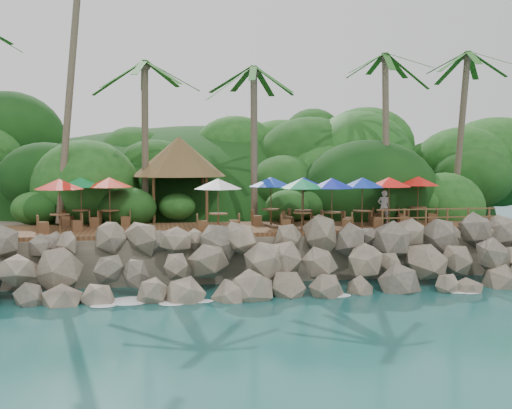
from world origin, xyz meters
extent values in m
plane|color=#19514F|center=(0.00, 0.00, 0.00)|extent=(140.00, 140.00, 0.00)
cube|color=gray|center=(0.00, 16.00, 1.05)|extent=(32.00, 25.20, 2.10)
ellipsoid|color=#143811|center=(0.00, 23.50, 0.00)|extent=(44.80, 28.00, 15.40)
cube|color=brown|center=(0.00, 6.00, 2.20)|extent=(26.00, 5.00, 0.20)
ellipsoid|color=white|center=(-9.00, 0.30, 0.03)|extent=(1.20, 0.80, 0.06)
ellipsoid|color=white|center=(-6.00, 0.30, 0.03)|extent=(1.20, 0.80, 0.06)
ellipsoid|color=white|center=(-3.00, 0.30, 0.03)|extent=(1.20, 0.80, 0.06)
ellipsoid|color=white|center=(0.00, 0.30, 0.03)|extent=(1.20, 0.80, 0.06)
ellipsoid|color=white|center=(3.00, 0.30, 0.03)|extent=(1.20, 0.80, 0.06)
ellipsoid|color=white|center=(6.00, 0.30, 0.03)|extent=(1.20, 0.80, 0.06)
ellipsoid|color=white|center=(9.00, 0.30, 0.03)|extent=(1.20, 0.80, 0.06)
cylinder|color=brown|center=(-9.20, 9.00, 9.38)|extent=(1.64, 2.32, 14.04)
cylinder|color=brown|center=(-5.45, 9.39, 6.53)|extent=(0.54, 0.67, 8.46)
ellipsoid|color=#23601E|center=(-5.45, 9.39, 10.75)|extent=(6.00, 6.00, 2.40)
cylinder|color=brown|center=(0.30, 8.44, 6.38)|extent=(0.51, 0.59, 8.17)
ellipsoid|color=#23601E|center=(0.30, 8.44, 10.47)|extent=(6.00, 6.00, 2.40)
cylinder|color=brown|center=(7.79, 8.69, 6.92)|extent=(0.60, 1.52, 9.21)
ellipsoid|color=#23601E|center=(7.79, 8.69, 11.54)|extent=(6.00, 6.00, 2.40)
cylinder|color=brown|center=(12.27, 8.70, 6.94)|extent=(0.64, 1.25, 9.28)
ellipsoid|color=#23601E|center=(12.27, 8.70, 11.58)|extent=(6.00, 6.00, 2.40)
cylinder|color=brown|center=(-5.03, 8.68, 3.50)|extent=(0.16, 0.16, 2.40)
cylinder|color=brown|center=(-2.23, 8.68, 3.50)|extent=(0.16, 0.16, 2.40)
cylinder|color=brown|center=(-5.03, 11.48, 3.50)|extent=(0.16, 0.16, 2.40)
cylinder|color=brown|center=(-2.23, 11.48, 3.50)|extent=(0.16, 0.16, 2.40)
cone|color=brown|center=(-3.63, 10.08, 5.80)|extent=(5.18, 5.18, 2.20)
cylinder|color=brown|center=(5.16, 4.99, 2.70)|extent=(0.09, 0.09, 0.80)
cylinder|color=brown|center=(5.16, 4.99, 3.11)|extent=(0.90, 0.90, 0.05)
cylinder|color=brown|center=(5.16, 4.99, 3.48)|extent=(0.05, 0.05, 2.37)
cone|color=#0C2A9C|center=(5.16, 4.99, 4.51)|extent=(2.26, 2.26, 0.48)
cube|color=brown|center=(4.40, 4.94, 2.55)|extent=(0.48, 0.48, 0.50)
cube|color=brown|center=(5.91, 5.04, 2.55)|extent=(0.48, 0.48, 0.50)
cylinder|color=brown|center=(6.67, 5.27, 2.70)|extent=(0.09, 0.09, 0.80)
cylinder|color=brown|center=(6.67, 5.27, 3.11)|extent=(0.90, 0.90, 0.05)
cylinder|color=brown|center=(6.67, 5.27, 3.48)|extent=(0.05, 0.05, 2.37)
cone|color=red|center=(6.67, 5.27, 4.51)|extent=(2.26, 2.26, 0.48)
cube|color=brown|center=(5.91, 5.27, 2.55)|extent=(0.45, 0.45, 0.50)
cube|color=brown|center=(7.42, 5.27, 2.55)|extent=(0.45, 0.45, 0.50)
cylinder|color=brown|center=(-9.31, 5.37, 2.70)|extent=(0.09, 0.09, 0.80)
cylinder|color=brown|center=(-9.31, 5.37, 3.11)|extent=(0.90, 0.90, 0.05)
cylinder|color=brown|center=(-9.31, 5.37, 3.48)|extent=(0.05, 0.05, 2.37)
cone|color=red|center=(-9.31, 5.37, 4.51)|extent=(2.26, 2.26, 0.48)
cube|color=brown|center=(-10.03, 5.13, 2.55)|extent=(0.57, 0.57, 0.50)
cube|color=brown|center=(-8.60, 5.61, 2.55)|extent=(0.57, 0.57, 0.50)
cylinder|color=brown|center=(1.96, 4.40, 2.70)|extent=(0.09, 0.09, 0.80)
cylinder|color=brown|center=(1.96, 4.40, 3.11)|extent=(0.90, 0.90, 0.05)
cylinder|color=brown|center=(1.96, 4.40, 3.48)|extent=(0.05, 0.05, 2.37)
cone|color=#0D7D42|center=(1.96, 4.40, 4.51)|extent=(2.26, 2.26, 0.48)
cube|color=brown|center=(1.22, 4.55, 2.55)|extent=(0.54, 0.54, 0.50)
cube|color=brown|center=(2.70, 4.25, 2.55)|extent=(0.54, 0.54, 0.50)
cylinder|color=brown|center=(8.74, 6.44, 2.70)|extent=(0.09, 0.09, 0.80)
cylinder|color=brown|center=(8.74, 6.44, 3.11)|extent=(0.90, 0.90, 0.05)
cylinder|color=brown|center=(8.74, 6.44, 3.48)|extent=(0.05, 0.05, 2.37)
cone|color=red|center=(8.74, 6.44, 4.51)|extent=(2.26, 2.26, 0.48)
cube|color=brown|center=(8.02, 6.68, 2.55)|extent=(0.57, 0.57, 0.50)
cube|color=brown|center=(9.46, 6.21, 2.55)|extent=(0.57, 0.57, 0.50)
cylinder|color=brown|center=(-7.18, 7.20, 2.70)|extent=(0.09, 0.09, 0.80)
cylinder|color=brown|center=(-7.18, 7.20, 3.11)|extent=(0.90, 0.90, 0.05)
cylinder|color=brown|center=(-7.18, 7.20, 3.48)|extent=(0.05, 0.05, 2.37)
cone|color=red|center=(-7.18, 7.20, 4.51)|extent=(2.26, 2.26, 0.48)
cube|color=brown|center=(-7.93, 7.17, 2.55)|extent=(0.47, 0.47, 0.50)
cube|color=brown|center=(-6.43, 7.23, 2.55)|extent=(0.47, 0.47, 0.50)
cylinder|color=brown|center=(7.26, 7.28, 2.70)|extent=(0.09, 0.09, 0.80)
cylinder|color=brown|center=(7.26, 7.28, 3.11)|extent=(0.90, 0.90, 0.05)
cylinder|color=brown|center=(7.26, 7.28, 3.48)|extent=(0.05, 0.05, 2.37)
cone|color=silver|center=(7.26, 7.28, 4.51)|extent=(2.26, 2.26, 0.48)
cube|color=brown|center=(6.56, 7.01, 2.55)|extent=(0.59, 0.59, 0.50)
cube|color=brown|center=(7.96, 7.55, 2.55)|extent=(0.59, 0.59, 0.50)
cylinder|color=brown|center=(0.86, 6.56, 2.70)|extent=(0.09, 0.09, 0.80)
cylinder|color=brown|center=(0.86, 6.56, 3.11)|extent=(0.90, 0.90, 0.05)
cylinder|color=brown|center=(0.86, 6.56, 3.48)|extent=(0.05, 0.05, 2.37)
cone|color=#0B2C9A|center=(0.86, 6.56, 4.51)|extent=(2.26, 2.26, 0.48)
cube|color=brown|center=(0.11, 6.51, 2.55)|extent=(0.48, 0.48, 0.50)
cube|color=brown|center=(1.61, 6.62, 2.55)|extent=(0.48, 0.48, 0.50)
cylinder|color=brown|center=(-2.04, 4.49, 2.70)|extent=(0.09, 0.09, 0.80)
cylinder|color=brown|center=(-2.04, 4.49, 3.11)|extent=(0.90, 0.90, 0.05)
cylinder|color=brown|center=(-2.04, 4.49, 3.48)|extent=(0.05, 0.05, 2.37)
cone|color=silver|center=(-2.04, 4.49, 4.51)|extent=(2.26, 2.26, 0.48)
cube|color=brown|center=(-2.80, 4.51, 2.55)|extent=(0.46, 0.46, 0.50)
cube|color=brown|center=(-1.29, 4.47, 2.55)|extent=(0.46, 0.46, 0.50)
cylinder|color=brown|center=(-8.60, 7.57, 2.70)|extent=(0.09, 0.09, 0.80)
cylinder|color=brown|center=(-8.60, 7.57, 3.11)|extent=(0.90, 0.90, 0.05)
cylinder|color=brown|center=(-8.60, 7.57, 3.48)|extent=(0.05, 0.05, 2.37)
cone|color=#0C6E32|center=(-8.60, 7.57, 4.51)|extent=(2.26, 2.26, 0.48)
cube|color=brown|center=(-9.30, 7.83, 2.55)|extent=(0.58, 0.58, 0.50)
cube|color=brown|center=(-7.89, 7.30, 2.55)|extent=(0.58, 0.58, 0.50)
cylinder|color=brown|center=(2.31, 5.57, 2.70)|extent=(0.09, 0.09, 0.80)
cylinder|color=brown|center=(2.31, 5.57, 3.11)|extent=(0.90, 0.90, 0.05)
cylinder|color=brown|center=(2.31, 5.57, 3.48)|extent=(0.05, 0.05, 2.37)
cone|color=#0B0E99|center=(2.31, 5.57, 4.51)|extent=(2.26, 2.26, 0.48)
cube|color=brown|center=(1.56, 5.55, 2.55)|extent=(0.46, 0.46, 0.50)
cube|color=brown|center=(3.06, 5.58, 2.55)|extent=(0.46, 0.46, 0.50)
cylinder|color=brown|center=(3.43, 4.40, 2.70)|extent=(0.09, 0.09, 0.80)
cylinder|color=brown|center=(3.43, 4.40, 3.11)|extent=(0.90, 0.90, 0.05)
cylinder|color=brown|center=(3.43, 4.40, 3.48)|extent=(0.05, 0.05, 2.37)
cone|color=#0C1C9E|center=(3.43, 4.40, 4.51)|extent=(2.26, 2.26, 0.48)
cube|color=brown|center=(2.73, 4.68, 2.55)|extent=(0.59, 0.59, 0.50)
cube|color=brown|center=(4.13, 4.12, 2.55)|extent=(0.59, 0.59, 0.50)
cylinder|color=brown|center=(5.70, 3.65, 2.80)|extent=(0.10, 0.10, 1.00)
cylinder|color=brown|center=(6.80, 3.65, 2.80)|extent=(0.10, 0.10, 1.00)
cylinder|color=brown|center=(7.90, 3.65, 2.80)|extent=(0.10, 0.10, 1.00)
cylinder|color=brown|center=(9.00, 3.65, 2.80)|extent=(0.10, 0.10, 1.00)
cylinder|color=brown|center=(10.10, 3.65, 2.80)|extent=(0.10, 0.10, 1.00)
cylinder|color=brown|center=(11.20, 3.65, 2.80)|extent=(0.10, 0.10, 1.00)
cube|color=brown|center=(8.45, 3.65, 3.25)|extent=(6.10, 0.06, 0.06)
cube|color=brown|center=(8.45, 3.65, 2.85)|extent=(6.10, 0.06, 0.06)
imported|color=white|center=(6.80, 6.29, 3.17)|extent=(0.73, 0.58, 1.73)
camera|label=1|loc=(-4.91, -23.67, 5.69)|focal=42.60mm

